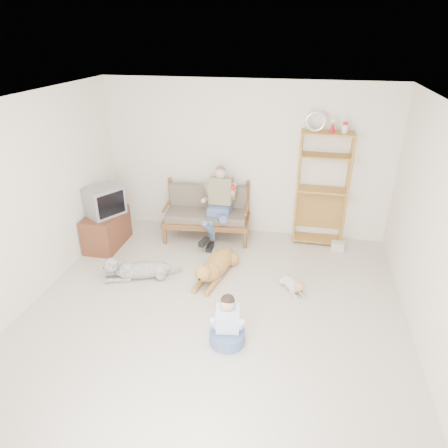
% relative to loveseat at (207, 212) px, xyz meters
% --- Properties ---
extents(floor, '(5.50, 5.50, 0.00)m').
position_rel_loveseat_xyz_m(floor, '(0.60, -2.35, -0.49)').
color(floor, silver).
rests_on(floor, ground).
extents(ceiling, '(5.50, 5.50, 0.00)m').
position_rel_loveseat_xyz_m(ceiling, '(0.60, -2.35, 2.21)').
color(ceiling, white).
rests_on(ceiling, ground).
extents(wall_back, '(5.00, 0.00, 5.00)m').
position_rel_loveseat_xyz_m(wall_back, '(0.60, 0.40, 0.86)').
color(wall_back, silver).
rests_on(wall_back, ground).
extents(wall_left, '(0.00, 5.50, 5.50)m').
position_rel_loveseat_xyz_m(wall_left, '(-1.90, -2.35, 0.86)').
color(wall_left, silver).
rests_on(wall_left, ground).
extents(wall_right, '(0.00, 5.50, 5.50)m').
position_rel_loveseat_xyz_m(wall_right, '(3.10, -2.35, 0.86)').
color(wall_right, silver).
rests_on(wall_right, ground).
extents(loveseat, '(1.56, 0.84, 0.95)m').
position_rel_loveseat_xyz_m(loveseat, '(0.00, 0.00, 0.00)').
color(loveseat, brown).
rests_on(loveseat, ground).
extents(man, '(0.52, 0.74, 1.20)m').
position_rel_loveseat_xyz_m(man, '(0.22, -0.23, 0.14)').
color(man, slate).
rests_on(man, loveseat).
extents(etagere, '(0.87, 0.38, 2.26)m').
position_rel_loveseat_xyz_m(etagere, '(1.93, 0.20, 0.51)').
color(etagere, '#A57C34').
rests_on(etagere, ground).
extents(book_stack, '(0.22, 0.17, 0.14)m').
position_rel_loveseat_xyz_m(book_stack, '(2.29, -0.04, -0.42)').
color(book_stack, white).
rests_on(book_stack, ground).
extents(tv_stand, '(0.50, 0.90, 0.60)m').
position_rel_loveseat_xyz_m(tv_stand, '(-1.63, -0.67, -0.19)').
color(tv_stand, brown).
rests_on(tv_stand, ground).
extents(crt_tv, '(0.69, 0.73, 0.48)m').
position_rel_loveseat_xyz_m(crt_tv, '(-1.60, -0.68, 0.35)').
color(crt_tv, gray).
rests_on(crt_tv, tv_stand).
extents(wall_outlet, '(0.12, 0.02, 0.08)m').
position_rel_loveseat_xyz_m(wall_outlet, '(-0.65, 0.38, -0.19)').
color(wall_outlet, white).
rests_on(wall_outlet, ground).
extents(golden_retriever, '(0.53, 1.37, 0.42)m').
position_rel_loveseat_xyz_m(golden_retriever, '(0.42, -1.26, -0.32)').
color(golden_retriever, '#AD7C3C').
rests_on(golden_retriever, ground).
extents(shaggy_dog, '(1.16, 0.57, 0.37)m').
position_rel_loveseat_xyz_m(shaggy_dog, '(-0.73, -1.54, -0.34)').
color(shaggy_dog, silver).
rests_on(shaggy_dog, ground).
extents(terrier, '(0.40, 0.54, 0.23)m').
position_rel_loveseat_xyz_m(terrier, '(1.60, -1.40, -0.39)').
color(terrier, beige).
rests_on(terrier, ground).
extents(child, '(0.43, 0.43, 0.68)m').
position_rel_loveseat_xyz_m(child, '(0.88, -2.62, -0.24)').
color(child, slate).
rests_on(child, ground).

